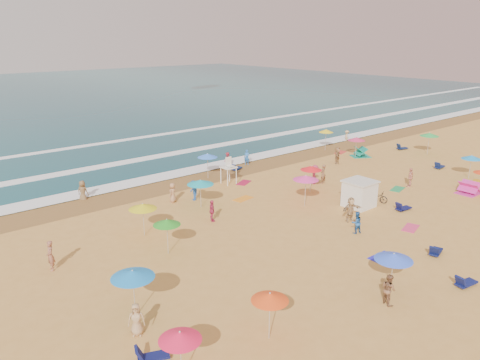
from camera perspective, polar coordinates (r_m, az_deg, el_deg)
ground at (r=35.21m, az=7.02°, el=-4.39°), size 220.00×220.00×0.00m
ocean at (r=109.75m, az=-26.92°, el=8.72°), size 220.00×140.00×0.18m
wet_sand at (r=44.20m, az=-4.75°, el=0.24°), size 220.00×220.00×0.00m
surf_foam at (r=51.41m, az=-10.39°, el=2.57°), size 200.00×18.70×0.05m
cabana at (r=37.73m, az=14.34°, el=-1.70°), size 2.00×2.00×2.00m
cabana_roof at (r=37.41m, az=14.46°, el=-0.16°), size 2.20×2.20×0.12m
bicycle at (r=39.22m, az=16.29°, el=-1.94°), size 1.19×1.91×0.95m
lifeguard_stand at (r=42.14m, az=-1.41°, el=0.92°), size 1.20×1.20×2.10m
beach_umbrellas at (r=35.02m, az=5.85°, el=-0.75°), size 56.76×24.69×0.75m
loungers at (r=38.32m, az=15.33°, el=-2.80°), size 42.55×26.18×0.34m
towels at (r=34.50m, az=10.04°, el=-4.98°), size 44.20×28.62×0.03m
popup_tents at (r=48.56m, az=19.78°, el=1.56°), size 5.51×15.58×1.20m
beachgoers at (r=39.54m, az=4.78°, el=-0.63°), size 41.25×26.13×2.07m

